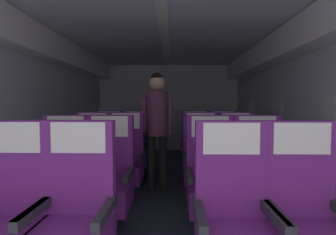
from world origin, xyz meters
name	(u,v)px	position (x,y,z in m)	size (l,w,h in m)	color
ground	(164,193)	(0.00, 3.21, -0.01)	(3.82, 6.82, 0.02)	#2D3342
fuselage_shell	(165,75)	(0.00, 3.50, 1.60)	(3.70, 6.47, 2.24)	silver
seat_a_left_window	(6,221)	(-0.92, 1.39, 0.46)	(0.48, 0.49, 1.08)	#38383D
seat_a_left_aisle	(74,221)	(-0.49, 1.39, 0.46)	(0.48, 0.49, 1.08)	#38383D
seat_a_right_aisle	(308,225)	(0.93, 1.37, 0.46)	(0.48, 0.49, 1.08)	#38383D
seat_a_right_window	(234,225)	(0.49, 1.36, 0.46)	(0.48, 0.49, 1.08)	#38383D
seat_b_left_window	(63,181)	(-0.92, 2.21, 0.46)	(0.48, 0.49, 1.08)	#38383D
seat_b_left_aisle	(108,181)	(-0.49, 2.20, 0.46)	(0.48, 0.49, 1.08)	#38383D
seat_b_right_aisle	(260,182)	(0.93, 2.21, 0.46)	(0.48, 0.49, 1.08)	#38383D
seat_b_right_window	(211,182)	(0.48, 2.19, 0.46)	(0.48, 0.49, 1.08)	#38383D
seat_c_left_window	(91,161)	(-0.92, 3.02, 0.46)	(0.48, 0.49, 1.08)	#38383D
seat_c_left_aisle	(125,162)	(-0.49, 3.01, 0.46)	(0.48, 0.49, 1.08)	#38383D
seat_c_right_aisle	(237,162)	(0.93, 3.04, 0.46)	(0.48, 0.49, 1.08)	#38383D
seat_c_right_window	(201,162)	(0.47, 3.04, 0.46)	(0.48, 0.49, 1.08)	#38383D
seat_d_left_window	(108,150)	(-0.92, 3.85, 0.46)	(0.48, 0.49, 1.08)	#38383D
seat_d_left_aisle	(135,150)	(-0.48, 3.85, 0.46)	(0.48, 0.49, 1.08)	#38383D
seat_d_right_aisle	(224,150)	(0.93, 3.85, 0.46)	(0.48, 0.49, 1.08)	#38383D
seat_d_right_window	(196,150)	(0.48, 3.85, 0.46)	(0.48, 0.49, 1.08)	#38383D
flight_attendant	(157,118)	(-0.09, 3.29, 0.99)	(0.43, 0.28, 1.61)	black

